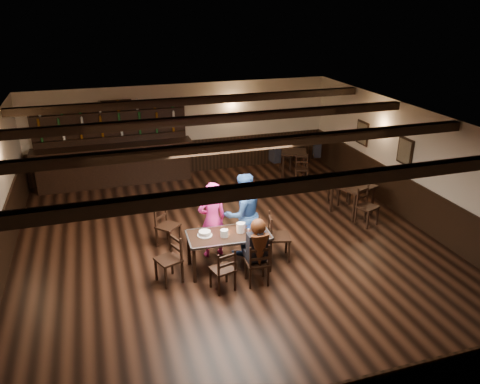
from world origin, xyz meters
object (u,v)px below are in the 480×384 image
object	(u,v)px
cake	(205,234)
bar_counter	(115,159)
man_blue	(243,214)
dining_table	(229,238)
woman_pink	(212,220)
chair_near_right	(258,261)
chair_near_left	(225,268)

from	to	relation	value
cake	bar_counter	distance (m)	5.52
man_blue	cake	distance (m)	1.02
dining_table	man_blue	world-z (taller)	man_blue
woman_pink	bar_counter	world-z (taller)	bar_counter
bar_counter	woman_pink	bearing A→B (deg)	-71.42
cake	bar_counter	world-z (taller)	bar_counter
bar_counter	dining_table	bearing A→B (deg)	-71.69
chair_near_right	bar_counter	bearing A→B (deg)	109.15
chair_near_left	woman_pink	world-z (taller)	woman_pink
chair_near_right	cake	bearing A→B (deg)	134.02
chair_near_left	cake	world-z (taller)	same
woman_pink	cake	distance (m)	0.59
woman_pink	man_blue	bearing A→B (deg)	168.04
chair_near_left	man_blue	distance (m)	1.53
chair_near_right	man_blue	xyz separation A→B (m)	(0.12, 1.27, 0.37)
woman_pink	cake	xyz separation A→B (m)	(-0.28, -0.51, -0.02)
chair_near_right	bar_counter	size ratio (longest dim) A/B	0.20
man_blue	woman_pink	bearing A→B (deg)	-17.93
chair_near_right	woman_pink	world-z (taller)	woman_pink
chair_near_left	chair_near_right	xyz separation A→B (m)	(0.64, 0.00, 0.01)
dining_table	chair_near_right	bearing A→B (deg)	-65.02
chair_near_left	woman_pink	xyz separation A→B (m)	(0.12, 1.34, 0.32)
man_blue	chair_near_right	bearing A→B (deg)	72.60
chair_near_right	woman_pink	distance (m)	1.47
chair_near_left	man_blue	world-z (taller)	man_blue
chair_near_left	bar_counter	size ratio (longest dim) A/B	0.19
woman_pink	chair_near_right	bearing A→B (deg)	105.07
chair_near_left	cake	size ratio (longest dim) A/B	2.92
woman_pink	bar_counter	xyz separation A→B (m)	(-1.63, 4.84, -0.09)
man_blue	cake	xyz separation A→B (m)	(-0.92, -0.45, -0.08)
man_blue	dining_table	bearing A→B (deg)	36.58
cake	man_blue	bearing A→B (deg)	26.03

